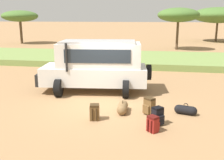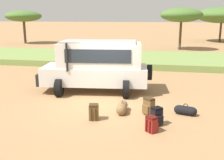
% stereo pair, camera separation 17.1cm
% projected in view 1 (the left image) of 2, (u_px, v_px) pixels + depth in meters
% --- Properties ---
extents(ground_plane, '(320.00, 320.00, 0.00)m').
position_uv_depth(ground_plane, '(104.00, 105.00, 10.73)').
color(ground_plane, '#9E754C').
extents(grass_bank, '(120.00, 7.00, 0.44)m').
position_uv_depth(grass_bank, '(131.00, 59.00, 21.07)').
color(grass_bank, olive).
rests_on(grass_bank, ground_plane).
extents(safari_vehicle, '(5.45, 3.10, 2.44)m').
position_uv_depth(safari_vehicle, '(97.00, 65.00, 12.45)').
color(safari_vehicle, silver).
rests_on(safari_vehicle, ground_plane).
extents(backpack_beside_front_wheel, '(0.45, 0.45, 0.61)m').
position_uv_depth(backpack_beside_front_wheel, '(158.00, 116.00, 8.75)').
color(backpack_beside_front_wheel, black).
rests_on(backpack_beside_front_wheel, ground_plane).
extents(backpack_cluster_center, '(0.38, 0.43, 0.57)m').
position_uv_depth(backpack_cluster_center, '(94.00, 112.00, 9.17)').
color(backpack_cluster_center, brown).
rests_on(backpack_cluster_center, ground_plane).
extents(backpack_near_rear_wheel, '(0.47, 0.47, 0.64)m').
position_uv_depth(backpack_near_rear_wheel, '(149.00, 106.00, 9.68)').
color(backpack_near_rear_wheel, brown).
rests_on(backpack_near_rear_wheel, ground_plane).
extents(backpack_outermost, '(0.43, 0.43, 0.52)m').
position_uv_depth(backpack_outermost, '(153.00, 124.00, 8.22)').
color(backpack_outermost, maroon).
rests_on(backpack_outermost, ground_plane).
extents(duffel_bag_low_black_case, '(0.39, 0.97, 0.47)m').
position_uv_depth(duffel_bag_low_black_case, '(123.00, 107.00, 9.92)').
color(duffel_bag_low_black_case, brown).
rests_on(duffel_bag_low_black_case, ground_plane).
extents(duffel_bag_soft_canvas, '(0.82, 0.46, 0.43)m').
position_uv_depth(duffel_bag_soft_canvas, '(186.00, 110.00, 9.70)').
color(duffel_bag_soft_canvas, black).
rests_on(duffel_bag_soft_canvas, ground_plane).
extents(acacia_tree_far_left, '(4.72, 4.40, 4.30)m').
position_uv_depth(acacia_tree_far_left, '(20.00, 16.00, 34.12)').
color(acacia_tree_far_left, brown).
rests_on(acacia_tree_far_left, ground_plane).
extents(acacia_tree_left_mid, '(4.41, 4.04, 4.44)m').
position_uv_depth(acacia_tree_left_mid, '(178.00, 15.00, 27.71)').
color(acacia_tree_left_mid, brown).
rests_on(acacia_tree_left_mid, ground_plane).
extents(acacia_tree_centre_back, '(7.21, 7.62, 4.80)m').
position_uv_depth(acacia_tree_centre_back, '(218.00, 15.00, 36.72)').
color(acacia_tree_centre_back, brown).
rests_on(acacia_tree_centre_back, ground_plane).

